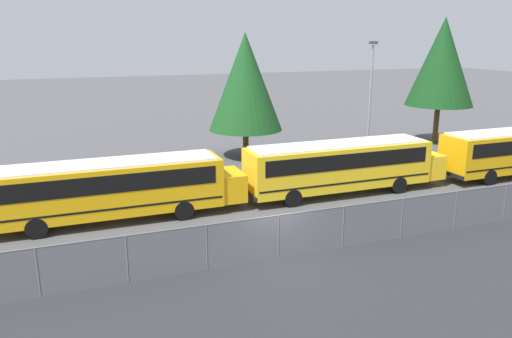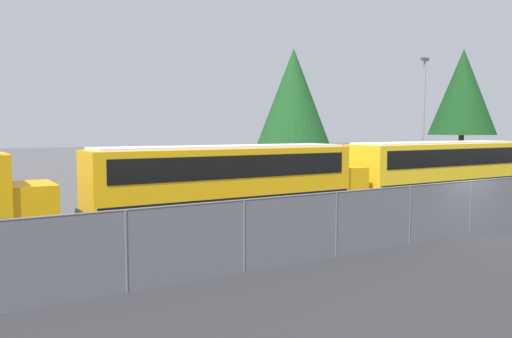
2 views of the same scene
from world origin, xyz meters
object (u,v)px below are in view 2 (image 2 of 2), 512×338
at_px(school_bus_3, 231,175).
at_px(light_pole, 423,115).
at_px(tree_1, 463,92).
at_px(school_bus_4, 441,164).
at_px(tree_2, 293,101).

relative_size(school_bus_3, light_pole, 1.45).
relative_size(light_pole, tree_1, 0.82).
distance_m(school_bus_4, tree_1, 18.43).
bearing_deg(tree_2, light_pole, -30.80).
distance_m(tree_1, tree_2, 17.13).
bearing_deg(school_bus_3, tree_1, 19.14).
bearing_deg(school_bus_3, tree_2, 44.64).
distance_m(school_bus_4, light_pole, 8.60).
height_order(school_bus_3, school_bus_4, same).
bearing_deg(light_pole, tree_2, 149.20).
height_order(school_bus_3, light_pole, light_pole).
distance_m(light_pole, tree_2, 9.09).
relative_size(school_bus_3, tree_1, 1.19).
relative_size(school_bus_4, light_pole, 1.45).
height_order(light_pole, tree_2, tree_2).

